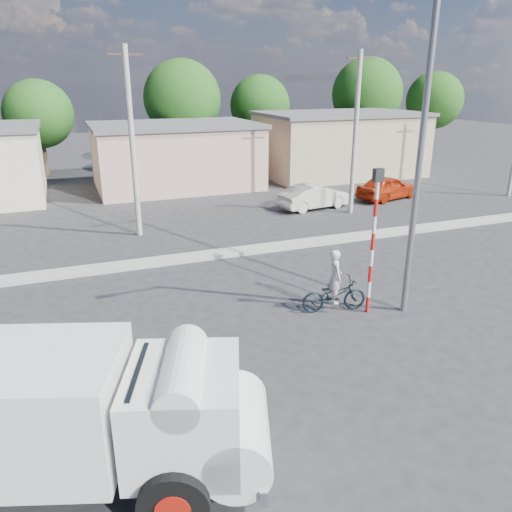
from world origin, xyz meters
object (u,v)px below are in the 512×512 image
object	(u,v)px
bicycle	(334,295)
cyclist	(335,286)
car_cream	(314,197)
streetlight	(416,146)
traffic_pole	(374,230)
car_red	(387,187)
truck	(83,414)

from	to	relation	value
bicycle	cyclist	bearing A→B (deg)	0.00
car_cream	streetlight	bearing A→B (deg)	154.81
traffic_pole	bicycle	bearing A→B (deg)	153.60
traffic_pole	car_red	bearing A→B (deg)	52.81
bicycle	cyclist	distance (m)	0.31
bicycle	streetlight	distance (m)	4.87
truck	streetlight	size ratio (longest dim) A/B	0.72
truck	bicycle	distance (m)	8.67
car_cream	streetlight	world-z (taller)	streetlight
cyclist	truck	bearing A→B (deg)	131.54
car_red	streetlight	bearing A→B (deg)	130.83
bicycle	car_cream	xyz separation A→B (m)	(5.32, 11.54, 0.14)
cyclist	streetlight	xyz separation A→B (m)	(1.85, -0.75, 4.13)
cyclist	car_red	size ratio (longest dim) A/B	0.41
streetlight	car_red	bearing A→B (deg)	56.29
truck	car_cream	world-z (taller)	truck
truck	cyclist	size ratio (longest dim) A/B	3.94
traffic_pole	cyclist	bearing A→B (deg)	153.60
cyclist	car_red	distance (m)	15.81
cyclist	car_cream	size ratio (longest dim) A/B	0.42
car_cream	truck	bearing A→B (deg)	132.17
bicycle	traffic_pole	distance (m)	2.31
car_red	streetlight	distance (m)	15.87
car_cream	car_red	distance (m)	5.03
cyclist	traffic_pole	xyz separation A→B (m)	(0.92, -0.45, 1.77)
cyclist	car_cream	world-z (taller)	cyclist
car_cream	traffic_pole	distance (m)	12.92
truck	cyclist	world-z (taller)	truck
bicycle	traffic_pole	xyz separation A→B (m)	(0.92, -0.45, 2.07)
truck	streetlight	bearing A→B (deg)	40.99
car_cream	traffic_pole	world-z (taller)	traffic_pole
truck	car_cream	size ratio (longest dim) A/B	1.64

